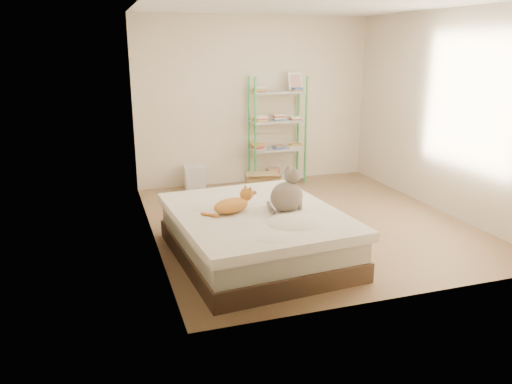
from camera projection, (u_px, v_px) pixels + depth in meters
name	position (u px, v px, depth m)	size (l,w,h in m)	color
room	(309.00, 119.00, 5.97)	(3.81, 4.21, 2.61)	#8F7750
bed	(256.00, 234.00, 5.19)	(1.77, 2.13, 0.51)	#47392A
orange_cat	(231.00, 204.00, 5.04)	(0.47, 0.25, 0.19)	orange
grey_cat	(287.00, 190.00, 5.05)	(0.32, 0.39, 0.44)	slate
shelf_unit	(278.00, 130.00, 7.90)	(0.88, 0.36, 1.74)	green
cardboard_box	(263.00, 186.00, 7.32)	(0.55, 0.54, 0.39)	#987847
white_bin	(195.00, 178.00, 7.66)	(0.34, 0.30, 0.38)	silver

